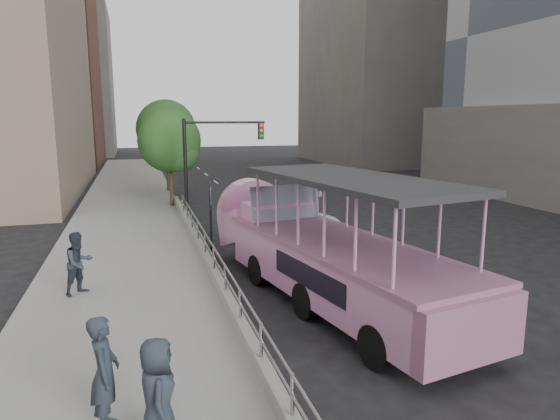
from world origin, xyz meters
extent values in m
plane|color=black|center=(0.00, 0.00, 0.00)|extent=(160.00, 160.00, 0.00)
cube|color=gray|center=(-5.75, 10.00, 0.15)|extent=(5.50, 80.00, 0.30)
cube|color=#989893|center=(-3.12, 2.00, 0.48)|extent=(0.24, 30.00, 0.36)
cylinder|color=#9D9CA1|center=(-3.12, -6.00, 1.01)|extent=(0.07, 0.07, 0.70)
cylinder|color=#9D9CA1|center=(-3.12, -4.00, 1.01)|extent=(0.07, 0.07, 0.70)
cylinder|color=#9D9CA1|center=(-3.12, -2.00, 1.01)|extent=(0.07, 0.07, 0.70)
cylinder|color=#9D9CA1|center=(-3.12, 0.00, 1.01)|extent=(0.07, 0.07, 0.70)
cylinder|color=#9D9CA1|center=(-3.12, 2.00, 1.01)|extent=(0.07, 0.07, 0.70)
cylinder|color=#9D9CA1|center=(-3.12, 4.00, 1.01)|extent=(0.07, 0.07, 0.70)
cylinder|color=#9D9CA1|center=(-3.12, 6.00, 1.01)|extent=(0.07, 0.07, 0.70)
cylinder|color=#9D9CA1|center=(-3.12, 8.00, 1.01)|extent=(0.07, 0.07, 0.70)
cylinder|color=#9D9CA1|center=(-3.12, 10.00, 1.01)|extent=(0.07, 0.07, 0.70)
cylinder|color=#9D9CA1|center=(-3.12, 12.00, 1.01)|extent=(0.07, 0.07, 0.70)
cylinder|color=#9D9CA1|center=(-3.12, 2.00, 1.01)|extent=(0.06, 22.00, 0.06)
cylinder|color=#9D9CA1|center=(-3.12, 2.00, 1.34)|extent=(0.06, 22.00, 0.06)
cylinder|color=black|center=(-0.56, -3.90, 0.48)|extent=(0.55, 1.02, 0.97)
cylinder|color=black|center=(1.76, -3.46, 0.48)|extent=(0.55, 1.02, 0.97)
cylinder|color=black|center=(-1.12, -0.93, 0.48)|extent=(0.55, 1.02, 0.97)
cylinder|color=black|center=(1.20, -0.49, 0.48)|extent=(0.55, 1.02, 0.97)
cylinder|color=black|center=(-1.68, 2.03, 0.48)|extent=(0.55, 1.02, 0.97)
cylinder|color=black|center=(0.64, 2.47, 0.48)|extent=(0.55, 1.02, 0.97)
cube|color=#CA80B0|center=(0.00, -0.50, 1.10)|extent=(4.29, 9.18, 1.35)
cube|color=#CA80B0|center=(-0.96, 4.58, 1.37)|extent=(3.02, 2.74, 1.68)
cylinder|color=#CA80B0|center=(-1.13, 5.48, 1.70)|extent=(2.63, 1.21, 2.53)
cube|color=#925575|center=(0.85, -5.00, 1.10)|extent=(2.72, 0.87, 1.35)
cube|color=#925575|center=(0.00, -0.50, 1.84)|extent=(4.47, 9.52, 0.13)
cube|color=black|center=(0.08, -0.92, 3.65)|extent=(4.13, 7.52, 0.15)
cube|color=#8898A0|center=(-0.61, 2.73, 2.50)|extent=(2.48, 0.67, 1.13)
cube|color=#CA80B0|center=(-0.70, 3.21, 2.18)|extent=(2.53, 1.50, 0.54)
imported|color=white|center=(1.64, 5.29, 0.76)|extent=(2.97, 4.79, 1.52)
imported|color=#272F39|center=(-5.91, -4.99, 1.26)|extent=(0.48, 0.71, 1.91)
imported|color=#272F39|center=(-6.96, 1.86, 1.19)|extent=(1.10, 1.08, 1.79)
imported|color=#272F39|center=(-5.13, -5.76, 1.19)|extent=(0.57, 0.87, 1.78)
cylinder|color=black|center=(-2.77, 4.93, 1.35)|extent=(0.09, 0.09, 2.70)
cube|color=navy|center=(-2.77, 4.93, 2.48)|extent=(0.14, 0.66, 0.97)
cube|color=white|center=(-2.74, 4.93, 2.48)|extent=(0.09, 0.43, 0.59)
cylinder|color=black|center=(-2.90, 12.50, 2.60)|extent=(0.18, 0.18, 5.20)
cylinder|color=black|center=(-0.90, 12.50, 5.00)|extent=(4.20, 0.12, 0.12)
cube|color=black|center=(1.00, 12.50, 4.55)|extent=(0.28, 0.22, 0.85)
sphere|color=red|center=(1.00, 12.37, 4.85)|extent=(0.16, 0.16, 0.16)
cylinder|color=#3C251B|center=(-3.40, 16.00, 1.54)|extent=(0.22, 0.22, 3.08)
sphere|color=#2C5B24|center=(-3.40, 16.00, 3.96)|extent=(3.52, 3.52, 3.52)
sphere|color=#2C5B24|center=(-3.00, 15.70, 3.41)|extent=(2.42, 2.42, 2.42)
cylinder|color=#3C251B|center=(-3.20, 22.00, 1.74)|extent=(0.22, 0.22, 3.47)
sphere|color=#2C5B24|center=(-3.20, 22.00, 4.46)|extent=(3.97, 3.97, 3.97)
sphere|color=#2C5B24|center=(-2.80, 21.70, 3.84)|extent=(2.73, 2.73, 2.73)
cube|color=brown|center=(-18.00, 48.00, 13.00)|extent=(18.00, 16.00, 26.00)
cube|color=gray|center=(26.00, 42.00, 16.00)|extent=(20.00, 20.00, 32.00)
cube|color=gray|center=(-16.00, 64.00, 10.00)|extent=(16.00, 14.00, 20.00)
camera|label=1|loc=(-5.27, -12.73, 5.22)|focal=32.00mm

